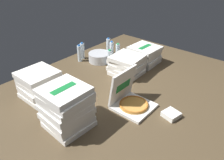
# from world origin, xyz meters

# --- Properties ---
(ground_plane) EXTENTS (3.20, 2.40, 0.02)m
(ground_plane) POSITION_xyz_m (0.00, 0.00, -0.01)
(ground_plane) COLOR #4C3D28
(open_pizza_box) EXTENTS (0.37, 0.38, 0.39)m
(open_pizza_box) POSITION_xyz_m (-0.14, -0.23, 0.08)
(open_pizza_box) COLOR white
(open_pizza_box) RESTS_ON ground_plane
(pizza_stack_left_near) EXTENTS (0.40, 0.40, 0.25)m
(pizza_stack_left_near) POSITION_xyz_m (0.39, 0.22, 0.12)
(pizza_stack_left_near) COLOR white
(pizza_stack_left_near) RESTS_ON ground_plane
(pizza_stack_center_far) EXTENTS (0.39, 0.39, 0.30)m
(pizza_stack_center_far) POSITION_xyz_m (-0.63, 0.63, 0.15)
(pizza_stack_center_far) COLOR white
(pizza_stack_center_far) RESTS_ON ground_plane
(pizza_stack_right_near) EXTENTS (0.40, 0.40, 0.40)m
(pizza_stack_right_near) POSITION_xyz_m (-0.75, 0.03, 0.20)
(pizza_stack_right_near) COLOR white
(pizza_stack_right_near) RESTS_ON ground_plane
(pizza_stack_right_far) EXTENTS (0.39, 0.40, 0.25)m
(pizza_stack_right_far) POSITION_xyz_m (0.80, 0.22, 0.12)
(pizza_stack_right_far) COLOR white
(pizza_stack_right_far) RESTS_ON ground_plane
(ice_bucket) EXTENTS (0.31, 0.31, 0.13)m
(ice_bucket) POSITION_xyz_m (0.43, 0.74, 0.06)
(ice_bucket) COLOR #B7BABF
(ice_bucket) RESTS_ON ground_plane
(water_bottle_0) EXTENTS (0.06, 0.06, 0.25)m
(water_bottle_0) POSITION_xyz_m (0.65, 0.58, 0.12)
(water_bottle_0) COLOR silver
(water_bottle_0) RESTS_ON ground_plane
(water_bottle_1) EXTENTS (0.06, 0.06, 0.25)m
(water_bottle_1) POSITION_xyz_m (0.34, 1.00, 0.12)
(water_bottle_1) COLOR white
(water_bottle_1) RESTS_ON ground_plane
(water_bottle_2) EXTENTS (0.06, 0.06, 0.25)m
(water_bottle_2) POSITION_xyz_m (0.25, 0.96, 0.12)
(water_bottle_2) COLOR silver
(water_bottle_2) RESTS_ON ground_plane
(water_bottle_3) EXTENTS (0.06, 0.06, 0.25)m
(water_bottle_3) POSITION_xyz_m (0.73, 0.83, 0.12)
(water_bottle_3) COLOR white
(water_bottle_3) RESTS_ON ground_plane
(water_bottle_4) EXTENTS (0.06, 0.06, 0.25)m
(water_bottle_4) POSITION_xyz_m (0.40, 0.52, 0.12)
(water_bottle_4) COLOR silver
(water_bottle_4) RESTS_ON ground_plane
(water_bottle_5) EXTENTS (0.06, 0.06, 0.25)m
(water_bottle_5) POSITION_xyz_m (0.66, 0.70, 0.12)
(water_bottle_5) COLOR white
(water_bottle_5) RESTS_ON ground_plane
(napkin_pile) EXTENTS (0.17, 0.17, 0.05)m
(napkin_pile) POSITION_xyz_m (-0.03, -0.63, 0.03)
(napkin_pile) COLOR white
(napkin_pile) RESTS_ON ground_plane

